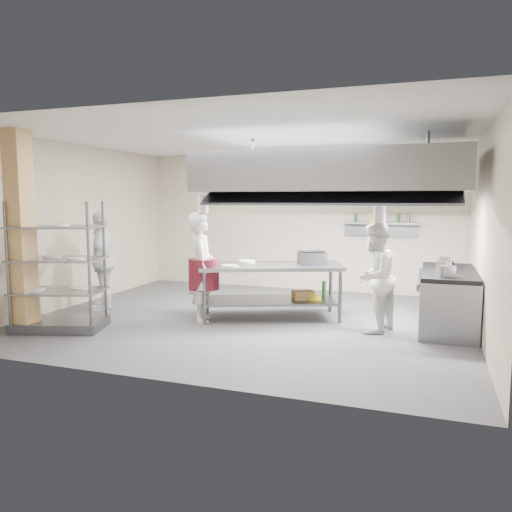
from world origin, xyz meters
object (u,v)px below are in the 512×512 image
(cooking_range, at_px, (448,301))
(pass_rack, at_px, (58,266))
(stockpot, at_px, (444,266))
(chef_head, at_px, (202,267))
(chef_line, at_px, (374,278))
(griddle, at_px, (312,258))
(island, at_px, (271,291))
(chef_plating, at_px, (103,261))

(cooking_range, bearing_deg, pass_rack, -159.52)
(cooking_range, bearing_deg, stockpot, -115.65)
(chef_head, distance_m, chef_line, 2.74)
(chef_line, bearing_deg, griddle, -98.08)
(island, xyz_separation_m, chef_line, (1.72, -0.32, 0.37))
(chef_line, relative_size, griddle, 3.94)
(chef_line, distance_m, stockpot, 1.09)
(island, relative_size, pass_rack, 1.19)
(cooking_range, relative_size, stockpot, 8.86)
(pass_rack, height_order, chef_head, pass_rack)
(chef_head, xyz_separation_m, griddle, (1.65, 0.79, 0.12))
(cooking_range, relative_size, griddle, 4.77)
(pass_rack, xyz_separation_m, stockpot, (5.52, 1.92, 0.00))
(island, bearing_deg, cooking_range, -15.53)
(chef_plating, bearing_deg, chef_line, 68.53)
(chef_head, relative_size, griddle, 4.24)
(chef_plating, bearing_deg, stockpot, 72.96)
(chef_head, bearing_deg, chef_line, -109.84)
(chef_head, height_order, chef_line, chef_head)
(island, height_order, pass_rack, pass_rack)
(chef_plating, height_order, stockpot, chef_plating)
(pass_rack, relative_size, stockpot, 8.66)
(pass_rack, height_order, cooking_range, pass_rack)
(chef_line, bearing_deg, stockpot, 134.52)
(island, height_order, chef_head, chef_head)
(island, distance_m, chef_line, 1.79)
(pass_rack, bearing_deg, griddle, 12.69)
(chef_head, relative_size, stockpot, 7.87)
(chef_line, height_order, chef_plating, chef_plating)
(pass_rack, distance_m, stockpot, 5.85)
(chef_plating, bearing_deg, griddle, 77.40)
(island, height_order, stockpot, stockpot)
(pass_rack, relative_size, cooking_range, 0.98)
(chef_line, xyz_separation_m, chef_plating, (-4.75, -0.09, 0.07))
(island, xyz_separation_m, cooking_range, (2.78, 0.31, -0.04))
(pass_rack, bearing_deg, chef_head, 16.37)
(island, relative_size, chef_plating, 1.31)
(cooking_range, xyz_separation_m, chef_head, (-3.78, -0.87, 0.47))
(pass_rack, distance_m, chef_plating, 1.39)
(island, bearing_deg, chef_line, -32.55)
(cooking_range, bearing_deg, chef_head, -167.00)
(pass_rack, relative_size, chef_line, 1.19)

